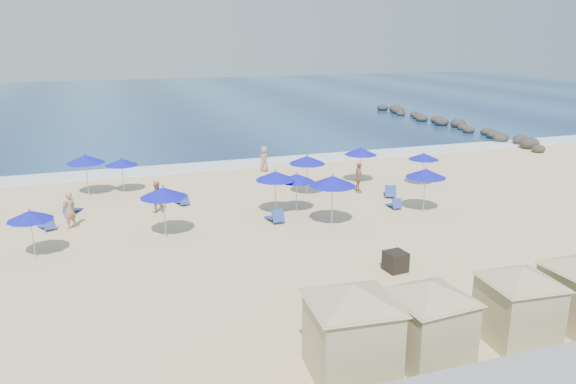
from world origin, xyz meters
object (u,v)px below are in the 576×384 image
Objects in this scene: umbrella_9 at (361,151)px; beachgoer_2 at (359,178)px; cabana_0 at (352,318)px; umbrella_11 at (426,173)px; beachgoer_0 at (69,210)px; cabana_2 at (519,294)px; umbrella_8 at (296,178)px; umbrella_10 at (424,156)px; beachgoer_3 at (264,159)px; umbrella_2 at (85,159)px; beachgoer_1 at (156,197)px; rock_jetty at (447,123)px; umbrella_1 at (30,215)px; cabana_1 at (429,311)px; umbrella_4 at (122,162)px; umbrella_7 at (307,160)px; trash_bin at (395,261)px; umbrella_6 at (333,181)px; umbrella_5 at (275,176)px; umbrella_3 at (163,192)px.

beachgoer_2 is (-1.07, -1.99, -1.07)m from umbrella_9.
cabana_0 reaches higher than umbrella_11.
beachgoer_0 is (-17.02, 3.16, -1.15)m from umbrella_11.
cabana_2 is 13.95m from umbrella_8.
umbrella_10 is 19.79m from beachgoer_0.
beachgoer_2 is at bearing 40.68° from beachgoer_3.
umbrella_2 is 1.49× the size of beachgoer_1.
rock_jetty is at bearing 130.63° from beachgoer_3.
rock_jetty is 42.29m from umbrella_1.
rock_jetty is at bearing 33.15° from umbrella_1.
umbrella_8 is 0.93× the size of umbrella_9.
cabana_1 is 2.03× the size of umbrella_10.
umbrella_2 is at bearing 179.27° from umbrella_4.
rock_jetty is 28.31m from umbrella_7.
trash_bin is at bearing -82.33° from umbrella_8.
umbrella_4 is (1.92, -0.02, -0.30)m from umbrella_2.
umbrella_5 is at bearing 128.30° from umbrella_6.
umbrella_3 is at bearing -23.91° from beachgoer_3.
umbrella_8 is at bearing -138.02° from rock_jetty.
trash_bin is 0.33× the size of umbrella_7.
trash_bin is 10.47m from umbrella_3.
umbrella_5 is 7.58m from umbrella_11.
beachgoer_0 is (1.30, 3.29, -0.91)m from umbrella_1.
umbrella_6 is 9.13m from beachgoer_1.
umbrella_8 is at bearing 12.34° from umbrella_3.
umbrella_7 is at bearing 26.72° from umbrella_3.
beachgoer_2 is (8.03, 16.10, -0.77)m from cabana_0.
umbrella_5 is at bearing 89.84° from cabana_1.
umbrella_2 is at bearing -156.84° from rock_jetty.
umbrella_3 is 1.41× the size of beachgoer_3.
umbrella_1 and umbrella_10 have the same top height.
umbrella_10 is at bearing 52.83° from cabana_0.
umbrella_11 is (4.24, 11.75, 0.56)m from cabana_2.
umbrella_1 is 0.87× the size of umbrella_3.
cabana_2 is at bearing 0.22° from cabana_0.
umbrella_9 is 1.39× the size of beachgoer_1.
umbrella_8 is at bearing 98.03° from cabana_2.
umbrella_5 is at bearing -0.53° from beachgoer_3.
umbrella_6 is (2.03, 11.39, 0.68)m from cabana_1.
umbrella_9 is 3.72m from umbrella_10.
trash_bin is at bearing -126.28° from umbrella_10.
umbrella_4 is at bearing 140.71° from umbrella_8.
umbrella_2 is at bearing -65.50° from beachgoer_3.
cabana_1 is 21.72m from umbrella_4.
beachgoer_0 is at bearing -98.05° from umbrella_2.
umbrella_9 is (17.79, 6.45, 0.17)m from umbrella_1.
cabana_0 is 16.68m from beachgoer_0.
umbrella_2 reaches higher than umbrella_10.
umbrella_3 is at bearing -143.27° from rock_jetty.
umbrella_2 is at bearing 111.88° from umbrella_3.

